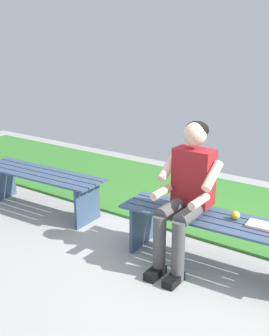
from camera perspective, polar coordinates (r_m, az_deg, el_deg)
The scene contains 6 objects.
ground_plane at distance 3.73m, azimuth -12.12°, elevation -14.75°, with size 10.00×7.00×0.04m, color #9E9E99.
grass_strip at distance 5.33m, azimuth 5.96°, elevation -3.80°, with size 9.00×1.80×0.03m, color #387A2D.
bench_near at distance 3.70m, azimuth 11.20°, elevation -8.32°, with size 1.77×0.53×0.47m.
bench_far at distance 4.92m, azimuth -12.63°, elevation -1.85°, with size 1.61×0.52×0.47m.
person_seated at distance 3.58m, azimuth 7.11°, elevation -2.97°, with size 0.50×0.69×1.27m.
apple at distance 3.65m, azimuth 13.60°, elevation -6.29°, with size 0.08×0.08×0.08m, color gold.
Camera 1 is at (-1.30, 3.08, 1.96)m, focal length 44.75 mm.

